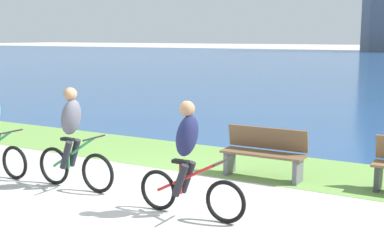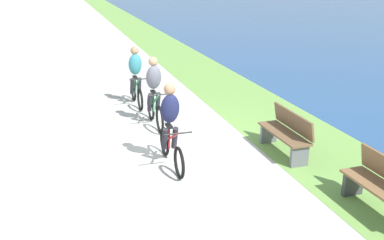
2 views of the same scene
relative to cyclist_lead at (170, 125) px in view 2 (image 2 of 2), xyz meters
name	(u,v)px [view 2 (image 2 of 2)]	position (x,y,z in m)	size (l,w,h in m)	color
ground_plane	(166,144)	(-1.07, 0.17, -0.83)	(300.00, 300.00, 0.00)	#B2AFA8
grass_strip_bayside	(288,130)	(-1.07, 3.16, -0.82)	(120.00, 2.31, 0.01)	#6B9947
cyclist_lead	(170,125)	(0.00, 0.00, 0.00)	(1.69, 0.52, 1.64)	black
cyclist_trailing	(154,92)	(-2.33, 0.22, 0.01)	(1.61, 0.52, 1.69)	black
cyclist_distant_rear	(136,76)	(-4.15, 0.11, 0.00)	(1.59, 0.52, 1.64)	black
bench_near_path	(384,188)	(2.75, 2.68, -0.38)	(1.50, 0.47, 0.90)	brown
bench_far_along_path	(286,133)	(0.17, 2.41, -0.38)	(1.50, 0.47, 0.90)	brown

